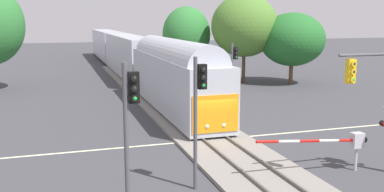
{
  "coord_description": "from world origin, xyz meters",
  "views": [
    {
      "loc": [
        -8.31,
        -22.68,
        6.95
      ],
      "look_at": [
        -0.08,
        3.48,
        2.0
      ],
      "focal_mm": 40.15,
      "sensor_mm": 36.0,
      "label": 1
    }
  ],
  "objects_px": {
    "oak_far_right": "(244,26)",
    "traffic_signal_far_side": "(234,64)",
    "commuter_train": "(128,54)",
    "crossing_gate_near": "(346,142)",
    "traffic_signal_median": "(199,102)",
    "traffic_signal_near_left": "(130,120)",
    "maple_right_background": "(292,39)",
    "elm_centre_background": "(186,34)"
  },
  "relations": [
    {
      "from": "commuter_train",
      "to": "crossing_gate_near",
      "type": "relative_size",
      "value": 11.46
    },
    {
      "from": "traffic_signal_near_left",
      "to": "oak_far_right",
      "type": "bearing_deg",
      "value": 59.7
    },
    {
      "from": "commuter_train",
      "to": "traffic_signal_near_left",
      "type": "xyz_separation_m",
      "value": [
        -6.21,
        -39.15,
        1.03
      ]
    },
    {
      "from": "traffic_signal_near_left",
      "to": "commuter_train",
      "type": "bearing_deg",
      "value": 80.99
    },
    {
      "from": "traffic_signal_far_side",
      "to": "elm_centre_background",
      "type": "distance_m",
      "value": 15.97
    },
    {
      "from": "crossing_gate_near",
      "to": "traffic_signal_near_left",
      "type": "relative_size",
      "value": 1.01
    },
    {
      "from": "oak_far_right",
      "to": "traffic_signal_median",
      "type": "bearing_deg",
      "value": -117.65
    },
    {
      "from": "elm_centre_background",
      "to": "oak_far_right",
      "type": "bearing_deg",
      "value": -41.54
    },
    {
      "from": "maple_right_background",
      "to": "oak_far_right",
      "type": "height_order",
      "value": "oak_far_right"
    },
    {
      "from": "commuter_train",
      "to": "elm_centre_background",
      "type": "bearing_deg",
      "value": -39.46
    },
    {
      "from": "crossing_gate_near",
      "to": "oak_far_right",
      "type": "xyz_separation_m",
      "value": [
        7.1,
        27.08,
        4.77
      ]
    },
    {
      "from": "traffic_signal_median",
      "to": "traffic_signal_near_left",
      "type": "distance_m",
      "value": 4.17
    },
    {
      "from": "oak_far_right",
      "to": "traffic_signal_far_side",
      "type": "bearing_deg",
      "value": -117.88
    },
    {
      "from": "traffic_signal_median",
      "to": "traffic_signal_far_side",
      "type": "bearing_deg",
      "value": 62.52
    },
    {
      "from": "traffic_signal_far_side",
      "to": "elm_centre_background",
      "type": "height_order",
      "value": "elm_centre_background"
    },
    {
      "from": "crossing_gate_near",
      "to": "traffic_signal_near_left",
      "type": "bearing_deg",
      "value": -165.82
    },
    {
      "from": "maple_right_background",
      "to": "crossing_gate_near",
      "type": "bearing_deg",
      "value": -115.19
    },
    {
      "from": "traffic_signal_far_side",
      "to": "traffic_signal_near_left",
      "type": "distance_m",
      "value": 21.62
    },
    {
      "from": "crossing_gate_near",
      "to": "traffic_signal_median",
      "type": "bearing_deg",
      "value": 179.25
    },
    {
      "from": "traffic_signal_median",
      "to": "traffic_signal_far_side",
      "type": "distance_m",
      "value": 17.71
    },
    {
      "from": "traffic_signal_far_side",
      "to": "maple_right_background",
      "type": "distance_m",
      "value": 13.96
    },
    {
      "from": "commuter_train",
      "to": "crossing_gate_near",
      "type": "distance_m",
      "value": 36.81
    },
    {
      "from": "traffic_signal_median",
      "to": "oak_far_right",
      "type": "relative_size",
      "value": 0.57
    },
    {
      "from": "commuter_train",
      "to": "traffic_signal_far_side",
      "type": "height_order",
      "value": "commuter_train"
    },
    {
      "from": "traffic_signal_near_left",
      "to": "maple_right_background",
      "type": "relative_size",
      "value": 0.74
    },
    {
      "from": "commuter_train",
      "to": "maple_right_background",
      "type": "xyz_separation_m",
      "value": [
        15.71,
        -11.72,
        2.04
      ]
    },
    {
      "from": "crossing_gate_near",
      "to": "maple_right_background",
      "type": "xyz_separation_m",
      "value": [
        11.68,
        24.84,
        3.33
      ]
    },
    {
      "from": "commuter_train",
      "to": "oak_far_right",
      "type": "xyz_separation_m",
      "value": [
        11.13,
        -9.49,
        3.47
      ]
    },
    {
      "from": "crossing_gate_near",
      "to": "traffic_signal_median",
      "type": "distance_m",
      "value": 7.39
    },
    {
      "from": "traffic_signal_median",
      "to": "oak_far_right",
      "type": "xyz_separation_m",
      "value": [
        14.14,
        26.99,
        2.52
      ]
    },
    {
      "from": "traffic_signal_median",
      "to": "traffic_signal_near_left",
      "type": "height_order",
      "value": "traffic_signal_near_left"
    },
    {
      "from": "traffic_signal_far_side",
      "to": "elm_centre_background",
      "type": "bearing_deg",
      "value": 87.09
    },
    {
      "from": "traffic_signal_median",
      "to": "elm_centre_background",
      "type": "xyz_separation_m",
      "value": [
        8.98,
        31.56,
        1.51
      ]
    },
    {
      "from": "commuter_train",
      "to": "crossing_gate_near",
      "type": "xyz_separation_m",
      "value": [
        4.03,
        -36.57,
        -1.3
      ]
    },
    {
      "from": "crossing_gate_near",
      "to": "traffic_signal_far_side",
      "type": "relative_size",
      "value": 1.12
    },
    {
      "from": "crossing_gate_near",
      "to": "oak_far_right",
      "type": "height_order",
      "value": "oak_far_right"
    },
    {
      "from": "commuter_train",
      "to": "traffic_signal_median",
      "type": "relative_size",
      "value": 11.85
    },
    {
      "from": "commuter_train",
      "to": "maple_right_background",
      "type": "relative_size",
      "value": 8.54
    },
    {
      "from": "maple_right_background",
      "to": "oak_far_right",
      "type": "xyz_separation_m",
      "value": [
        -4.58,
        2.24,
        1.43
      ]
    },
    {
      "from": "commuter_train",
      "to": "traffic_signal_near_left",
      "type": "distance_m",
      "value": 39.65
    },
    {
      "from": "traffic_signal_median",
      "to": "traffic_signal_far_side",
      "type": "relative_size",
      "value": 1.09
    },
    {
      "from": "traffic_signal_median",
      "to": "maple_right_background",
      "type": "xyz_separation_m",
      "value": [
        18.72,
        24.75,
        1.09
      ]
    }
  ]
}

